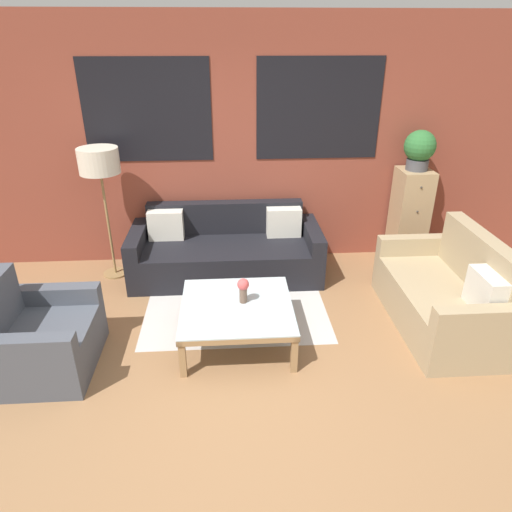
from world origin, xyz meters
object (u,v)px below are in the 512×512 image
(couch_dark, at_px, (226,252))
(drawer_cabinet, at_px, (409,217))
(potted_plant, at_px, (420,149))
(floor_lamp, at_px, (99,166))
(settee_vintage, at_px, (446,296))
(flower_vase, at_px, (243,288))
(coffee_table, at_px, (237,310))
(armchair_corner, at_px, (39,339))

(couch_dark, height_order, drawer_cabinet, drawer_cabinet)
(couch_dark, height_order, potted_plant, potted_plant)
(drawer_cabinet, relative_size, potted_plant, 2.57)
(floor_lamp, height_order, drawer_cabinet, floor_lamp)
(settee_vintage, height_order, drawer_cabinet, drawer_cabinet)
(potted_plant, xyz_separation_m, flower_vase, (-2.06, -1.49, -0.88))
(coffee_table, xyz_separation_m, flower_vase, (0.06, 0.05, 0.19))
(armchair_corner, relative_size, floor_lamp, 0.60)
(floor_lamp, relative_size, flower_vase, 6.37)
(armchair_corner, xyz_separation_m, drawer_cabinet, (3.77, 1.79, 0.30))
(floor_lamp, relative_size, potted_plant, 3.32)
(settee_vintage, distance_m, flower_vase, 1.95)
(coffee_table, xyz_separation_m, floor_lamp, (-1.40, 1.40, 0.97))
(couch_dark, xyz_separation_m, floor_lamp, (-1.31, 0.06, 1.02))
(couch_dark, bearing_deg, settee_vintage, -29.88)
(settee_vintage, distance_m, coffee_table, 2.00)
(flower_vase, bearing_deg, settee_vintage, 2.53)
(couch_dark, bearing_deg, floor_lamp, 177.18)
(drawer_cabinet, xyz_separation_m, potted_plant, (0.00, 0.00, 0.82))
(floor_lamp, bearing_deg, couch_dark, -2.82)
(floor_lamp, xyz_separation_m, drawer_cabinet, (3.52, 0.14, -0.72))
(armchair_corner, xyz_separation_m, potted_plant, (3.77, 1.79, 1.12))
(couch_dark, xyz_separation_m, flower_vase, (0.15, -1.28, 0.24))
(drawer_cabinet, bearing_deg, settee_vintage, -95.13)
(floor_lamp, relative_size, drawer_cabinet, 1.29)
(couch_dark, height_order, armchair_corner, armchair_corner)
(armchair_corner, relative_size, drawer_cabinet, 0.78)
(couch_dark, distance_m, armchair_corner, 2.23)
(drawer_cabinet, distance_m, potted_plant, 0.82)
(settee_vintage, xyz_separation_m, potted_plant, (0.13, 1.40, 1.09))
(coffee_table, relative_size, flower_vase, 4.25)
(coffee_table, relative_size, floor_lamp, 0.67)
(floor_lamp, distance_m, potted_plant, 3.52)
(armchair_corner, distance_m, flower_vase, 1.76)
(armchair_corner, bearing_deg, couch_dark, 45.31)
(couch_dark, height_order, floor_lamp, floor_lamp)
(settee_vintage, distance_m, armchair_corner, 3.67)
(floor_lamp, height_order, potted_plant, potted_plant)
(floor_lamp, bearing_deg, armchair_corner, -98.76)
(coffee_table, bearing_deg, couch_dark, 93.80)
(couch_dark, height_order, flower_vase, couch_dark)
(armchair_corner, height_order, coffee_table, armchair_corner)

